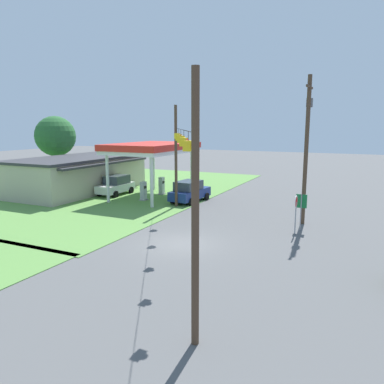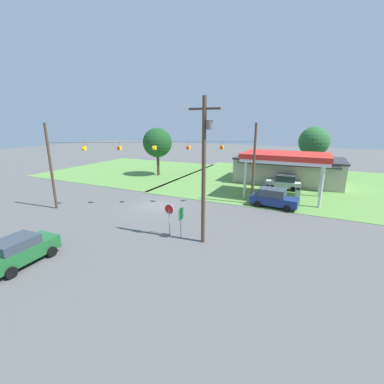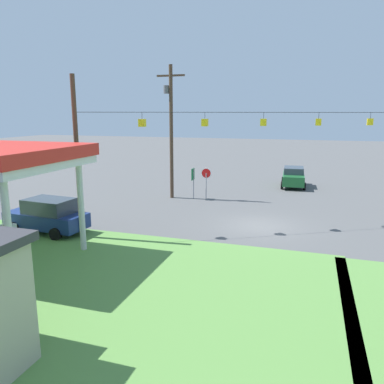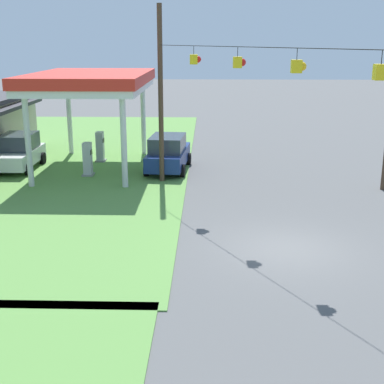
{
  "view_description": "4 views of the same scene",
  "coord_description": "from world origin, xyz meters",
  "px_view_note": "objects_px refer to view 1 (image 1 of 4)",
  "views": [
    {
      "loc": [
        -18.7,
        -9.57,
        6.83
      ],
      "look_at": [
        5.19,
        1.78,
        2.11
      ],
      "focal_mm": 35.0,
      "sensor_mm": 36.0,
      "label": 1
    },
    {
      "loc": [
        14.36,
        -21.58,
        8.47
      ],
      "look_at": [
        3.62,
        1.08,
        1.67
      ],
      "focal_mm": 24.0,
      "sensor_mm": 36.0,
      "label": 2
    },
    {
      "loc": [
        -2.67,
        21.55,
        6.51
      ],
      "look_at": [
        3.53,
        2.15,
        2.26
      ],
      "focal_mm": 35.0,
      "sensor_mm": 36.0,
      "label": 3
    },
    {
      "loc": [
        -17.01,
        2.72,
        6.87
      ],
      "look_at": [
        2.5,
        3.3,
        1.28
      ],
      "focal_mm": 50.0,
      "sensor_mm": 36.0,
      "label": 4
    }
  ],
  "objects_px": {
    "stop_sign_roadside": "(296,206)",
    "gas_station_canopy": "(152,149)",
    "route_sign": "(301,205)",
    "tree_behind_station": "(55,136)",
    "fuel_pump_far": "(162,186)",
    "car_at_pumps_front": "(190,191)",
    "utility_pole_main": "(307,143)",
    "fuel_pump_near": "(143,192)",
    "car_at_pumps_rear": "(116,185)",
    "gas_station_store": "(79,174)"
  },
  "relations": [
    {
      "from": "stop_sign_roadside",
      "to": "gas_station_canopy",
      "type": "bearing_deg",
      "value": -114.6
    },
    {
      "from": "route_sign",
      "to": "tree_behind_station",
      "type": "xyz_separation_m",
      "value": [
        8.2,
        29.43,
        3.85
      ]
    },
    {
      "from": "fuel_pump_far",
      "to": "route_sign",
      "type": "height_order",
      "value": "route_sign"
    },
    {
      "from": "car_at_pumps_front",
      "to": "utility_pole_main",
      "type": "distance_m",
      "value": 11.97
    },
    {
      "from": "fuel_pump_near",
      "to": "car_at_pumps_front",
      "type": "xyz_separation_m",
      "value": [
        1.26,
        -4.09,
        0.15
      ]
    },
    {
      "from": "car_at_pumps_front",
      "to": "stop_sign_roadside",
      "type": "relative_size",
      "value": 1.91
    },
    {
      "from": "fuel_pump_far",
      "to": "route_sign",
      "type": "distance_m",
      "value": 16.41
    },
    {
      "from": "gas_station_canopy",
      "to": "fuel_pump_near",
      "type": "distance_m",
      "value": 4.17
    },
    {
      "from": "gas_station_canopy",
      "to": "car_at_pumps_rear",
      "type": "bearing_deg",
      "value": 94.07
    },
    {
      "from": "utility_pole_main",
      "to": "car_at_pumps_front",
      "type": "bearing_deg",
      "value": 72.03
    },
    {
      "from": "fuel_pump_near",
      "to": "car_at_pumps_front",
      "type": "distance_m",
      "value": 4.28
    },
    {
      "from": "car_at_pumps_front",
      "to": "car_at_pumps_rear",
      "type": "distance_m",
      "value": 8.19
    },
    {
      "from": "car_at_pumps_rear",
      "to": "fuel_pump_far",
      "type": "bearing_deg",
      "value": 114.75
    },
    {
      "from": "gas_station_store",
      "to": "utility_pole_main",
      "type": "xyz_separation_m",
      "value": [
        -3.43,
        -23.37,
        3.84
      ]
    },
    {
      "from": "fuel_pump_near",
      "to": "stop_sign_roadside",
      "type": "relative_size",
      "value": 0.7
    },
    {
      "from": "stop_sign_roadside",
      "to": "utility_pole_main",
      "type": "height_order",
      "value": "utility_pole_main"
    },
    {
      "from": "car_at_pumps_rear",
      "to": "tree_behind_station",
      "type": "relative_size",
      "value": 0.54
    },
    {
      "from": "gas_station_canopy",
      "to": "fuel_pump_near",
      "type": "xyz_separation_m",
      "value": [
        -1.67,
        -0.0,
        -3.83
      ]
    },
    {
      "from": "car_at_pumps_rear",
      "to": "car_at_pumps_front",
      "type": "bearing_deg",
      "value": 88.42
    },
    {
      "from": "fuel_pump_near",
      "to": "car_at_pumps_rear",
      "type": "bearing_deg",
      "value": 71.45
    },
    {
      "from": "gas_station_store",
      "to": "fuel_pump_far",
      "type": "xyz_separation_m",
      "value": [
        2.04,
        -8.79,
        -0.98
      ]
    },
    {
      "from": "gas_station_store",
      "to": "gas_station_canopy",
      "type": "bearing_deg",
      "value": -87.58
    },
    {
      "from": "fuel_pump_far",
      "to": "route_sign",
      "type": "bearing_deg",
      "value": -116.22
    },
    {
      "from": "tree_behind_station",
      "to": "gas_station_store",
      "type": "bearing_deg",
      "value": -116.8
    },
    {
      "from": "fuel_pump_far",
      "to": "tree_behind_station",
      "type": "distance_m",
      "value": 15.49
    },
    {
      "from": "gas_station_canopy",
      "to": "utility_pole_main",
      "type": "bearing_deg",
      "value": -104.63
    },
    {
      "from": "stop_sign_roadside",
      "to": "tree_behind_station",
      "type": "distance_m",
      "value": 30.95
    },
    {
      "from": "gas_station_store",
      "to": "fuel_pump_near",
      "type": "bearing_deg",
      "value": -98.39
    },
    {
      "from": "gas_station_canopy",
      "to": "car_at_pumps_front",
      "type": "bearing_deg",
      "value": -95.64
    },
    {
      "from": "stop_sign_roadside",
      "to": "route_sign",
      "type": "height_order",
      "value": "stop_sign_roadside"
    },
    {
      "from": "gas_station_canopy",
      "to": "tree_behind_station",
      "type": "height_order",
      "value": "tree_behind_station"
    },
    {
      "from": "utility_pole_main",
      "to": "gas_station_store",
      "type": "bearing_deg",
      "value": 81.64
    },
    {
      "from": "gas_station_canopy",
      "to": "stop_sign_roadside",
      "type": "distance_m",
      "value": 16.27
    },
    {
      "from": "gas_station_canopy",
      "to": "stop_sign_roadside",
      "type": "relative_size",
      "value": 3.68
    },
    {
      "from": "gas_station_store",
      "to": "route_sign",
      "type": "distance_m",
      "value": 24.07
    },
    {
      "from": "car_at_pumps_rear",
      "to": "utility_pole_main",
      "type": "xyz_separation_m",
      "value": [
        -3.51,
        -18.68,
        4.68
      ]
    },
    {
      "from": "route_sign",
      "to": "tree_behind_station",
      "type": "height_order",
      "value": "tree_behind_station"
    },
    {
      "from": "gas_station_canopy",
      "to": "car_at_pumps_front",
      "type": "distance_m",
      "value": 5.52
    },
    {
      "from": "gas_station_canopy",
      "to": "utility_pole_main",
      "type": "distance_m",
      "value": 15.1
    },
    {
      "from": "route_sign",
      "to": "car_at_pumps_front",
      "type": "bearing_deg",
      "value": 64.04
    },
    {
      "from": "fuel_pump_near",
      "to": "gas_station_canopy",
      "type": "bearing_deg",
      "value": 0.05
    },
    {
      "from": "gas_station_canopy",
      "to": "fuel_pump_near",
      "type": "height_order",
      "value": "gas_station_canopy"
    },
    {
      "from": "gas_station_store",
      "to": "tree_behind_station",
      "type": "bearing_deg",
      "value": 63.2
    },
    {
      "from": "car_at_pumps_front",
      "to": "gas_station_canopy",
      "type": "bearing_deg",
      "value": 88.76
    },
    {
      "from": "tree_behind_station",
      "to": "car_at_pumps_rear",
      "type": "bearing_deg",
      "value": -105.36
    },
    {
      "from": "utility_pole_main",
      "to": "tree_behind_station",
      "type": "height_order",
      "value": "utility_pole_main"
    },
    {
      "from": "gas_station_canopy",
      "to": "fuel_pump_far",
      "type": "distance_m",
      "value": 4.17
    },
    {
      "from": "fuel_pump_far",
      "to": "utility_pole_main",
      "type": "relative_size",
      "value": 0.17
    },
    {
      "from": "gas_station_store",
      "to": "tree_behind_station",
      "type": "distance_m",
      "value": 7.63
    },
    {
      "from": "route_sign",
      "to": "utility_pole_main",
      "type": "bearing_deg",
      "value": 4.17
    }
  ]
}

